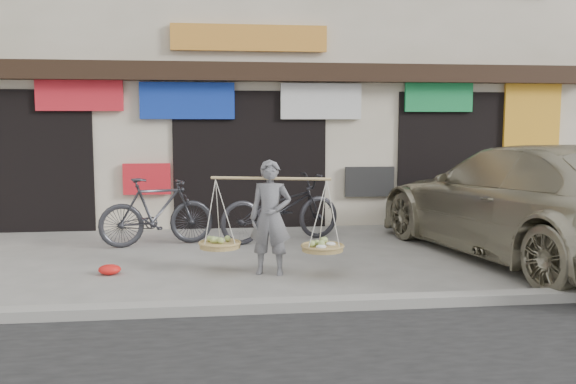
{
  "coord_description": "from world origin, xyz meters",
  "views": [
    {
      "loc": [
        -0.67,
        -8.52,
        2.05
      ],
      "look_at": [
        0.45,
        0.9,
        0.99
      ],
      "focal_mm": 38.0,
      "sensor_mm": 36.0,
      "label": 1
    }
  ],
  "objects": [
    {
      "name": "bike_2",
      "position": [
        0.45,
        2.0,
        0.59
      ],
      "size": [
        2.39,
        1.49,
        1.18
      ],
      "primitive_type": "imported",
      "rotation": [
        0.0,
        0.0,
        1.91
      ],
      "color": "#26252A",
      "rests_on": "ground"
    },
    {
      "name": "red_bag",
      "position": [
        -2.14,
        -0.11,
        0.07
      ],
      "size": [
        0.31,
        0.25,
        0.14
      ],
      "primitive_type": "ellipsoid",
      "color": "red",
      "rests_on": "ground"
    },
    {
      "name": "kerb",
      "position": [
        0.0,
        -2.0,
        0.06
      ],
      "size": [
        70.0,
        0.25,
        0.12
      ],
      "primitive_type": "cube",
      "color": "gray",
      "rests_on": "ground"
    },
    {
      "name": "bike_1",
      "position": [
        -1.67,
        1.86,
        0.58
      ],
      "size": [
        2.0,
        1.01,
        1.16
      ],
      "primitive_type": "imported",
      "rotation": [
        0.0,
        0.0,
        1.83
      ],
      "color": "#2D2E33",
      "rests_on": "ground"
    },
    {
      "name": "ground",
      "position": [
        0.0,
        0.0,
        0.0
      ],
      "size": [
        70.0,
        70.0,
        0.0
      ],
      "primitive_type": "plane",
      "color": "gray",
      "rests_on": "ground"
    },
    {
      "name": "suv",
      "position": [
        4.05,
        0.19,
        0.88
      ],
      "size": [
        3.51,
        6.41,
        1.76
      ],
      "rotation": [
        0.0,
        0.0,
        3.32
      ],
      "color": "#ACA58A",
      "rests_on": "ground"
    },
    {
      "name": "shophouse_block",
      "position": [
        -0.0,
        6.42,
        3.45
      ],
      "size": [
        14.0,
        6.32,
        7.0
      ],
      "color": "beige",
      "rests_on": "ground"
    },
    {
      "name": "street_vendor",
      "position": [
        0.06,
        -0.33,
        0.72
      ],
      "size": [
        1.94,
        0.92,
        1.57
      ],
      "rotation": [
        0.0,
        0.0,
        -0.26
      ],
      "color": "slate",
      "rests_on": "ground"
    }
  ]
}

